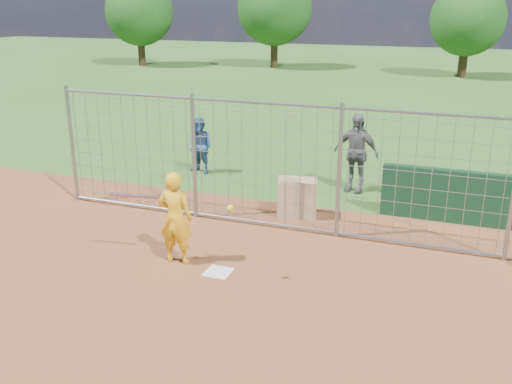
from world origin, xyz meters
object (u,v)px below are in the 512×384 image
at_px(bystander_a, 200,146).
at_px(equipment_bin, 297,198).
at_px(batter, 175,218).
at_px(bystander_b, 356,153).

distance_m(bystander_a, equipment_bin, 3.89).
bearing_deg(batter, bystander_a, -74.29).
relative_size(bystander_b, equipment_bin, 2.34).
distance_m(bystander_a, bystander_b, 4.07).
height_order(batter, bystander_b, bystander_b).
xyz_separation_m(bystander_b, equipment_bin, (-0.81, -2.06, -0.54)).
height_order(bystander_b, equipment_bin, bystander_b).
relative_size(bystander_a, equipment_bin, 1.84).
distance_m(batter, bystander_b, 5.38).
xyz_separation_m(batter, equipment_bin, (1.31, 2.89, -0.42)).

